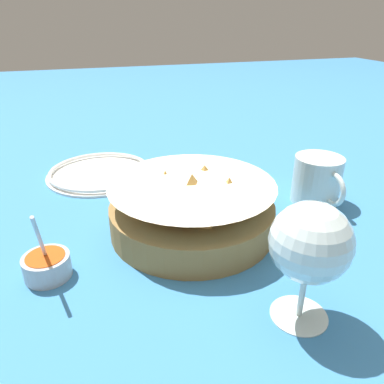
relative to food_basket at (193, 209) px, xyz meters
name	(u,v)px	position (x,y,z in m)	size (l,w,h in m)	color
ground_plane	(172,220)	(-0.04, -0.03, -0.04)	(4.00, 4.00, 0.00)	teal
food_basket	(193,209)	(0.00, 0.00, 0.00)	(0.26, 0.26, 0.10)	olive
sauce_cup	(47,265)	(0.06, -0.22, -0.02)	(0.07, 0.06, 0.11)	#B7B7BC
wine_glass	(310,246)	(0.22, 0.06, 0.06)	(0.09, 0.09, 0.15)	silver
beer_mug	(317,181)	(-0.03, 0.25, 0.00)	(0.12, 0.09, 0.09)	silver
side_plate	(100,172)	(-0.28, -0.13, -0.03)	(0.23, 0.23, 0.01)	white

